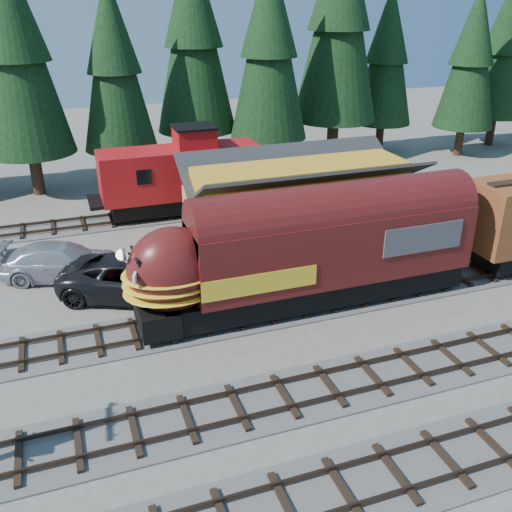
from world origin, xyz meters
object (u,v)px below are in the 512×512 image
object	(u,v)px
depot	(301,197)
pickup_truck_a	(136,278)
pickup_truck_b	(63,262)
locomotive	(298,257)
caboose	(182,175)

from	to	relation	value
depot	pickup_truck_a	bearing A→B (deg)	-163.19
pickup_truck_a	pickup_truck_b	world-z (taller)	pickup_truck_a
depot	pickup_truck_b	world-z (taller)	depot
locomotive	pickup_truck_b	xyz separation A→B (m)	(-10.06, 6.79, -1.65)
locomotive	pickup_truck_b	size ratio (longest dim) A/B	2.56
depot	locomotive	world-z (taller)	depot
locomotive	caboose	distance (m)	14.16
depot	pickup_truck_b	bearing A→B (deg)	178.72
locomotive	pickup_truck_a	bearing A→B (deg)	152.66
locomotive	caboose	size ratio (longest dim) A/B	1.58
locomotive	caboose	bearing A→B (deg)	98.73
depot	locomotive	bearing A→B (deg)	-114.43
locomotive	caboose	world-z (taller)	caboose
depot	pickup_truck_a	xyz separation A→B (m)	(-9.80, -2.96, -1.96)
depot	caboose	bearing A→B (deg)	124.22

